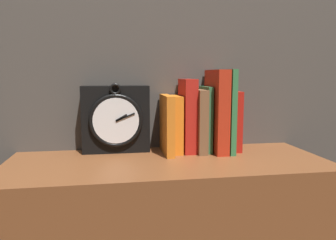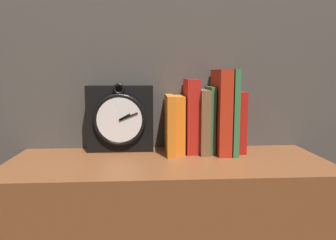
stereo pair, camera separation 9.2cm
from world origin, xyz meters
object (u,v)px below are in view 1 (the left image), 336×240
object	(u,v)px
book_slot1_orange	(175,124)
book_slot3_brown	(199,121)
book_slot0_orange	(167,124)
book_slot5_red	(216,111)
book_slot7_red	(232,120)
book_slot2_red	(188,115)
book_slot6_green	(226,111)
clock	(116,119)
book_slot4_green	(205,119)

from	to	relation	value
book_slot1_orange	book_slot3_brown	size ratio (longest dim) A/B	0.90
book_slot0_orange	book_slot3_brown	xyz separation A→B (m)	(0.10, 0.01, 0.01)
book_slot5_red	book_slot7_red	size ratio (longest dim) A/B	1.35
book_slot1_orange	book_slot2_red	world-z (taller)	book_slot2_red
book_slot6_green	book_slot7_red	world-z (taller)	book_slot6_green
book_slot6_green	book_slot2_red	bearing A→B (deg)	171.97
clock	book_slot7_red	size ratio (longest dim) A/B	1.14
book_slot1_orange	book_slot7_red	distance (m)	0.19
book_slot0_orange	book_slot6_green	distance (m)	0.19
book_slot2_red	book_slot4_green	xyz separation A→B (m)	(0.06, -0.00, -0.01)
book_slot2_red	book_slot7_red	xyz separation A→B (m)	(0.15, -0.00, -0.02)
book_slot0_orange	book_slot5_red	xyz separation A→B (m)	(0.16, -0.00, 0.04)
book_slot6_green	book_slot7_red	size ratio (longest dim) A/B	1.36
book_slot5_red	book_slot7_red	world-z (taller)	book_slot5_red
book_slot4_green	book_slot7_red	bearing A→B (deg)	-0.08
book_slot3_brown	book_slot7_red	world-z (taller)	book_slot3_brown
clock	book_slot4_green	distance (m)	0.28
book_slot3_brown	book_slot5_red	xyz separation A→B (m)	(0.06, -0.01, 0.03)
book_slot3_brown	book_slot5_red	world-z (taller)	book_slot5_red
book_slot2_red	clock	bearing A→B (deg)	173.92
book_slot5_red	book_slot6_green	world-z (taller)	book_slot6_green
book_slot4_green	book_slot6_green	bearing A→B (deg)	-15.26
clock	book_slot2_red	distance (m)	0.23
book_slot2_red	book_slot6_green	size ratio (longest dim) A/B	0.89
book_slot3_brown	book_slot6_green	size ratio (longest dim) A/B	0.76
book_slot7_red	book_slot5_red	bearing A→B (deg)	-163.71
clock	book_slot2_red	bearing A→B (deg)	-6.08
clock	book_slot5_red	bearing A→B (deg)	-7.43
book_slot1_orange	book_slot5_red	bearing A→B (deg)	-7.39
book_slot1_orange	book_slot2_red	bearing A→B (deg)	0.20
book_slot4_green	book_slot1_orange	bearing A→B (deg)	179.99
book_slot0_orange	book_slot7_red	distance (m)	0.22
book_slot0_orange	book_slot6_green	size ratio (longest dim) A/B	0.70
book_slot7_red	book_slot3_brown	bearing A→B (deg)	-176.08
book_slot2_red	book_slot5_red	xyz separation A→B (m)	(0.09, -0.02, 0.01)
book_slot7_red	book_slot6_green	bearing A→B (deg)	-147.54
book_slot1_orange	book_slot6_green	distance (m)	0.17
book_slot3_brown	book_slot6_green	xyz separation A→B (m)	(0.09, -0.01, 0.03)
book_slot0_orange	book_slot6_green	world-z (taller)	book_slot6_green
clock	book_slot4_green	xyz separation A→B (m)	(0.28, -0.02, -0.00)
book_slot2_red	book_slot6_green	bearing A→B (deg)	-8.03
clock	book_slot7_red	bearing A→B (deg)	-3.72
book_slot2_red	book_slot3_brown	size ratio (longest dim) A/B	1.16
book_slot1_orange	book_slot4_green	world-z (taller)	book_slot4_green
book_slot2_red	book_slot7_red	world-z (taller)	book_slot2_red
book_slot1_orange	book_slot2_red	xyz separation A→B (m)	(0.04, 0.00, 0.03)
book_slot5_red	book_slot7_red	bearing A→B (deg)	16.29
book_slot0_orange	book_slot4_green	xyz separation A→B (m)	(0.13, 0.02, 0.01)
book_slot1_orange	book_slot3_brown	world-z (taller)	book_slot3_brown
book_slot2_red	book_slot7_red	distance (m)	0.15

